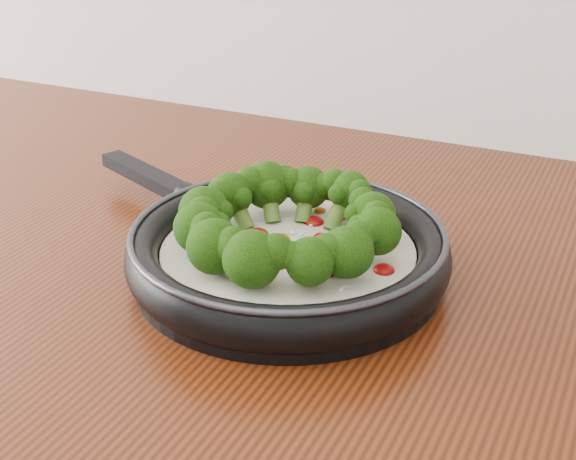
% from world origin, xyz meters
% --- Properties ---
extents(skillet, '(0.50, 0.40, 0.09)m').
position_xyz_m(skillet, '(0.13, 1.04, 0.93)').
color(skillet, black).
rests_on(skillet, counter).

